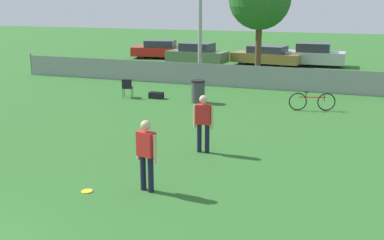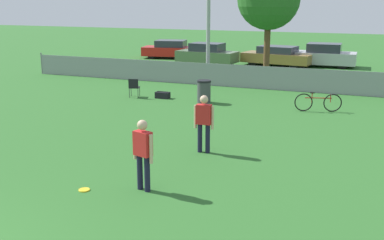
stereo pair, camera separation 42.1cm
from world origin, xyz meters
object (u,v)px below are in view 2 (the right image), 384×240
Objects in this scene: bicycle_sideline at (318,102)px; parked_car_tan at (277,56)px; folding_chair_sideline at (134,86)px; trash_bin at (204,91)px; frisbee_disc at (84,190)px; parked_car_olive at (207,54)px; gear_bag_sideline at (163,95)px; parked_car_silver at (324,56)px; player_thrower_red at (143,150)px; player_defender_red at (204,120)px; parked_car_red at (171,49)px.

parked_car_tan is at bearing 92.26° from bicycle_sideline.
trash_bin is (3.23, 0.11, -0.01)m from folding_chair_sideline.
parked_car_tan is at bearing -123.38° from folding_chair_sideline.
trash_bin is at bearing 95.07° from frisbee_disc.
parked_car_tan is (4.42, 1.13, -0.04)m from parked_car_olive.
folding_chair_sideline reaches higher than gear_bag_sideline.
gear_bag_sideline is 0.15× the size of parked_car_silver.
bicycle_sideline is 13.12m from parked_car_tan.
player_thrower_red is at bearing -77.41° from parked_car_tan.
player_defender_red is at bearing -94.16° from parked_car_silver.
parked_car_olive is (-6.22, 20.75, -0.27)m from player_thrower_red.
gear_bag_sideline is (-2.87, 10.08, 0.12)m from frisbee_disc.
parked_car_red is (-7.80, 13.75, 0.16)m from trash_bin.
frisbee_disc is 0.15× the size of bicycle_sideline.
parked_car_tan is at bearing 79.40° from gear_bag_sideline.
bicycle_sideline is (2.24, 6.40, -0.59)m from player_defender_red.
trash_bin is at bearing -5.10° from gear_bag_sideline.
parked_car_red is 1.06× the size of parked_car_olive.
folding_chair_sideline is 0.19× the size of parked_car_red.
folding_chair_sideline is 0.48× the size of bicycle_sideline.
parked_car_tan is at bearing 18.75° from parked_car_olive.
bicycle_sideline is 18.45m from parked_car_red.
parked_car_olive is at bearing -157.73° from parked_car_tan.
gear_bag_sideline reaches higher than frisbee_disc.
player_thrower_red reaches higher than parked_car_silver.
player_defender_red reaches higher than frisbee_disc.
trash_bin reaches higher than gear_bag_sideline.
parked_car_tan is (-2.06, 18.79, -0.32)m from player_defender_red.
bicycle_sideline is (3.75, 10.02, 0.35)m from frisbee_disc.
trash_bin is (-0.88, 9.90, 0.46)m from frisbee_disc.
player_defender_red is 7.84m from gear_bag_sideline.
player_defender_red reaches higher than parked_car_silver.
player_thrower_red is 22.67m from parked_car_silver.
player_defender_red reaches higher than folding_chair_sideline.
parked_car_silver is at bearing 19.02° from parked_car_olive.
player_thrower_red is 1.64m from frisbee_disc.
parked_car_olive is 4.57m from parked_car_tan.
parked_car_tan reaches higher than frisbee_disc.
parked_car_tan reaches higher than bicycle_sideline.
parked_car_silver reaches higher than parked_car_tan.
player_thrower_red is at bearing -77.28° from trash_bin.
folding_chair_sideline is 1.32m from gear_bag_sideline.
parked_car_red is (-5.81, 13.57, 0.50)m from gear_bag_sideline.
bicycle_sideline is at bearing 163.98° from folding_chair_sideline.
parked_car_silver is at bearing 103.94° from player_thrower_red.
parked_car_silver is at bearing 76.70° from trash_bin.
parked_car_silver is (1.02, 22.64, -0.24)m from player_thrower_red.
folding_chair_sideline is 1.36× the size of gear_bag_sideline.
gear_bag_sideline is at bearing 174.90° from trash_bin.
player_thrower_red is at bearing -99.27° from player_defender_red.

